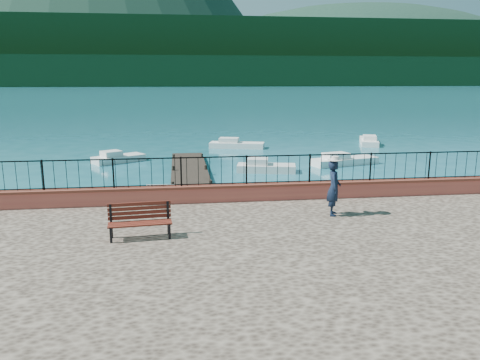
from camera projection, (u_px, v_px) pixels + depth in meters
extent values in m
plane|color=#19596B|center=(277.00, 277.00, 12.76)|extent=(2000.00, 2000.00, 0.00)
cube|color=#C05845|center=(255.00, 192.00, 16.02)|extent=(28.00, 0.46, 0.58)
cube|color=black|center=(255.00, 170.00, 15.86)|extent=(27.00, 0.05, 0.95)
cube|color=#2D231C|center=(191.00, 180.00, 24.09)|extent=(2.00, 16.00, 0.30)
cube|color=black|center=(181.00, 72.00, 301.31)|extent=(900.00, 60.00, 18.00)
cube|color=black|center=(180.00, 55.00, 356.61)|extent=(900.00, 120.00, 44.00)
ellipsoid|color=#142D23|center=(357.00, 82.00, 583.14)|extent=(448.00, 384.00, 180.00)
cube|color=black|center=(141.00, 231.00, 12.22)|extent=(1.67, 0.64, 0.41)
cube|color=#612715|center=(140.00, 212.00, 12.36)|extent=(1.64, 0.22, 0.50)
imported|color=black|center=(334.00, 188.00, 14.18)|extent=(0.56, 0.71, 1.70)
cylinder|color=silver|center=(335.00, 158.00, 13.98)|extent=(0.44, 0.44, 0.12)
cube|color=white|center=(172.00, 195.00, 19.96)|extent=(3.59, 1.47, 0.80)
cube|color=silver|center=(266.00, 165.00, 26.91)|extent=(3.53, 1.99, 0.80)
cube|color=silver|center=(345.00, 158.00, 29.11)|extent=(4.48, 2.38, 0.80)
cube|color=silver|center=(119.00, 156.00, 29.99)|extent=(3.43, 2.86, 0.80)
cube|color=silver|center=(237.00, 143.00, 36.05)|extent=(4.36, 2.35, 0.80)
cube|color=silver|center=(369.00, 139.00, 38.15)|extent=(2.59, 4.37, 0.80)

